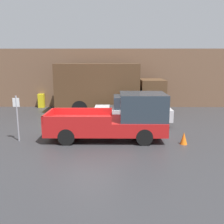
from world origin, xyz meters
TOP-DOWN VIEW (x-y plane):
  - ground_plane at (0.00, 0.00)m, footprint 60.00×60.00m
  - building_wall at (0.00, 7.42)m, footprint 28.00×0.15m
  - pickup_truck at (1.55, -0.86)m, footprint 5.46×2.05m
  - car at (2.39, 1.85)m, footprint 4.32×1.89m
  - delivery_truck at (0.76, 5.10)m, footprint 7.35×2.52m
  - parking_sign at (-3.06, -1.22)m, footprint 0.30×0.07m
  - newspaper_box at (-4.39, 7.10)m, footprint 0.45×0.40m
  - traffic_cone at (4.38, -1.63)m, footprint 0.31×0.31m

SIDE VIEW (x-z plane):
  - ground_plane at x=0.00m, z-range 0.00..0.00m
  - traffic_cone at x=4.38m, z-range 0.00..0.55m
  - newspaper_box at x=-4.39m, z-range 0.00..1.07m
  - car at x=2.39m, z-range 0.02..1.67m
  - pickup_truck at x=1.55m, z-range -0.09..2.07m
  - parking_sign at x=-3.06m, z-range 0.14..2.23m
  - delivery_truck at x=0.76m, z-range 0.13..3.55m
  - building_wall at x=0.00m, z-range 0.00..4.51m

